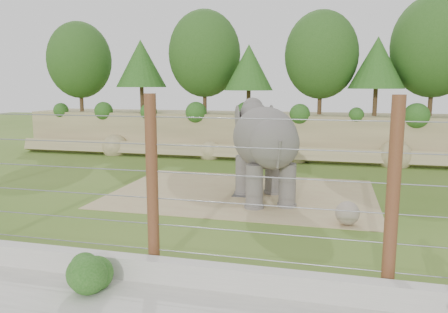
# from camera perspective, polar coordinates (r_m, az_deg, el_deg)

# --- Properties ---
(ground) EXTENTS (90.00, 90.00, 0.00)m
(ground) POSITION_cam_1_polar(r_m,az_deg,el_deg) (14.39, -1.96, -7.56)
(ground) COLOR #41671D
(ground) RESTS_ON ground
(back_embankment) EXTENTS (30.00, 5.52, 8.77)m
(back_embankment) POSITION_cam_1_polar(r_m,az_deg,el_deg) (26.11, 7.07, 8.77)
(back_embankment) COLOR #857A52
(back_embankment) RESTS_ON ground
(dirt_patch) EXTENTS (10.00, 7.00, 0.02)m
(dirt_patch) POSITION_cam_1_polar(r_m,az_deg,el_deg) (17.08, 2.45, -4.81)
(dirt_patch) COLOR tan
(dirt_patch) RESTS_ON ground
(drain_grate) EXTENTS (1.00, 0.60, 0.03)m
(drain_grate) POSITION_cam_1_polar(r_m,az_deg,el_deg) (16.67, 2.89, -5.08)
(drain_grate) COLOR #262628
(drain_grate) RESTS_ON dirt_patch
(elephant) EXTENTS (3.48, 4.82, 3.58)m
(elephant) POSITION_cam_1_polar(r_m,az_deg,el_deg) (15.74, 5.31, 0.56)
(elephant) COLOR #55514B
(elephant) RESTS_ON ground
(stone_ball) EXTENTS (0.72, 0.72, 0.72)m
(stone_ball) POSITION_cam_1_polar(r_m,az_deg,el_deg) (13.70, 15.82, -7.13)
(stone_ball) COLOR gray
(stone_ball) RESTS_ON dirt_patch
(retaining_wall) EXTENTS (26.00, 0.35, 0.50)m
(retaining_wall) POSITION_cam_1_polar(r_m,az_deg,el_deg) (9.89, -10.27, -14.22)
(retaining_wall) COLOR #BAB7AD
(retaining_wall) RESTS_ON ground
(barrier_fence) EXTENTS (20.26, 0.26, 4.00)m
(barrier_fence) POSITION_cam_1_polar(r_m,az_deg,el_deg) (9.78, -9.36, -3.65)
(barrier_fence) COLOR brown
(barrier_fence) RESTS_ON ground
(walkway_shrub) EXTENTS (0.78, 0.78, 0.78)m
(walkway_shrub) POSITION_cam_1_polar(r_m,az_deg,el_deg) (9.63, -17.93, -14.22)
(walkway_shrub) COLOR #1C4F16
(walkway_shrub) RESTS_ON walkway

